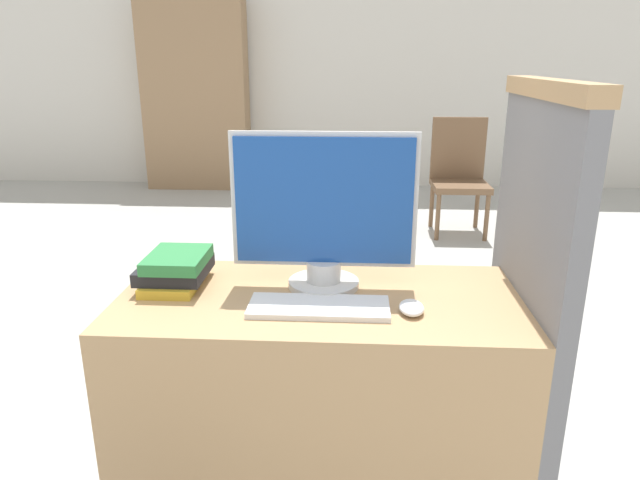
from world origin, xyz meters
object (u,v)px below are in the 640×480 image
object	(u,v)px
monitor	(324,214)
book_stack	(176,269)
far_chair	(459,172)
mouse	(411,308)
keyboard	(319,307)

from	to	relation	value
monitor	book_stack	bearing A→B (deg)	-177.76
book_stack	far_chair	distance (m)	3.38
mouse	far_chair	world-z (taller)	far_chair
mouse	far_chair	bearing A→B (deg)	77.87
monitor	far_chair	xyz separation A→B (m)	(0.94, 3.05, -0.45)
keyboard	mouse	distance (m)	0.25
monitor	keyboard	world-z (taller)	monitor
book_stack	monitor	bearing A→B (deg)	2.24
monitor	far_chair	distance (m)	3.23
mouse	book_stack	size ratio (longest dim) A/B	0.42
monitor	keyboard	xyz separation A→B (m)	(-0.00, -0.17, -0.22)
keyboard	far_chair	xyz separation A→B (m)	(0.95, 3.22, -0.23)
mouse	far_chair	size ratio (longest dim) A/B	0.11
far_chair	monitor	bearing A→B (deg)	-75.06
keyboard	monitor	bearing A→B (deg)	88.66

